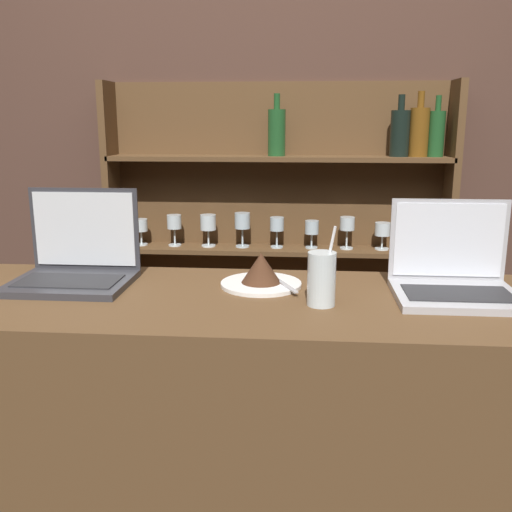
{
  "coord_description": "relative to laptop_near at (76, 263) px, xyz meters",
  "views": [
    {
      "loc": [
        0.18,
        -1.08,
        1.44
      ],
      "look_at": [
        0.06,
        0.3,
        1.11
      ],
      "focal_mm": 40.0,
      "sensor_mm": 36.0,
      "label": 1
    }
  ],
  "objects": [
    {
      "name": "back_shelf",
      "position": [
        0.52,
        1.05,
        -0.2
      ],
      "size": [
        1.49,
        0.18,
        1.6
      ],
      "color": "brown",
      "rests_on": "ground_plane"
    },
    {
      "name": "laptop_far",
      "position": [
        0.99,
        -0.03,
        -0.0
      ],
      "size": [
        0.3,
        0.25,
        0.23
      ],
      "color": "#ADADB2",
      "rests_on": "bar_counter"
    },
    {
      "name": "cake_plate",
      "position": [
        0.5,
        0.01,
        -0.02
      ],
      "size": [
        0.22,
        0.22,
        0.09
      ],
      "color": "white",
      "rests_on": "bar_counter"
    },
    {
      "name": "laptop_near",
      "position": [
        0.0,
        0.0,
        0.0
      ],
      "size": [
        0.31,
        0.25,
        0.25
      ],
      "color": "#333338",
      "rests_on": "bar_counter"
    },
    {
      "name": "water_glass",
      "position": [
        0.66,
        -0.14,
        0.01
      ],
      "size": [
        0.07,
        0.07,
        0.19
      ],
      "color": "silver",
      "rests_on": "bar_counter"
    },
    {
      "name": "bar_counter",
      "position": [
        0.43,
        -0.1,
        -0.56
      ],
      "size": [
        1.93,
        0.55,
        1.01
      ],
      "color": "brown",
      "rests_on": "ground_plane"
    },
    {
      "name": "back_wall",
      "position": [
        0.43,
        1.13,
        0.29
      ],
      "size": [
        7.0,
        0.06,
        2.7
      ],
      "color": "#4C3328",
      "rests_on": "ground_plane"
    }
  ]
}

